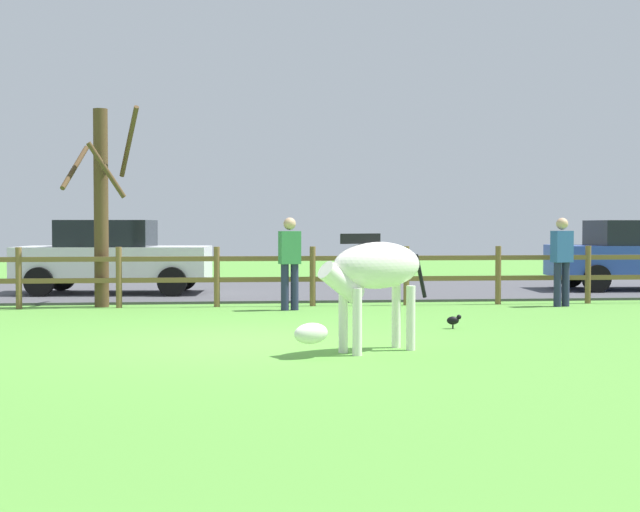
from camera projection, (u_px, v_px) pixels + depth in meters
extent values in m
plane|color=#549338|center=(241.00, 342.00, 11.63)|extent=(60.00, 60.00, 0.00)
cube|color=#47474C|center=(235.00, 289.00, 20.87)|extent=(28.00, 7.40, 0.05)
cylinder|color=brown|center=(19.00, 278.00, 16.18)|extent=(0.11, 0.11, 1.11)
cylinder|color=brown|center=(119.00, 277.00, 16.36)|extent=(0.11, 0.11, 1.11)
cylinder|color=brown|center=(217.00, 277.00, 16.54)|extent=(0.11, 0.11, 1.11)
cylinder|color=brown|center=(313.00, 276.00, 16.72)|extent=(0.11, 0.11, 1.11)
cylinder|color=brown|center=(406.00, 276.00, 16.90)|extent=(0.11, 0.11, 1.11)
cylinder|color=brown|center=(498.00, 275.00, 17.09)|extent=(0.11, 0.11, 1.11)
cylinder|color=brown|center=(588.00, 275.00, 17.27)|extent=(0.11, 0.11, 1.11)
cube|color=brown|center=(217.00, 280.00, 16.54)|extent=(21.26, 0.06, 0.09)
cube|color=brown|center=(217.00, 259.00, 16.53)|extent=(21.26, 0.06, 0.09)
cylinder|color=#513A23|center=(101.00, 208.00, 16.51)|extent=(0.26, 0.26, 3.63)
cylinder|color=#513A23|center=(106.00, 170.00, 16.21)|extent=(0.70, 0.39, 1.01)
cylinder|color=#513A23|center=(129.00, 142.00, 16.71)|extent=(0.49, 1.08, 1.25)
cylinder|color=#513A23|center=(75.00, 167.00, 16.57)|extent=(0.39, 1.06, 0.88)
ellipsoid|color=white|center=(377.00, 265.00, 10.72)|extent=(1.32, 1.01, 0.56)
cylinder|color=white|center=(357.00, 322.00, 10.40)|extent=(0.11, 0.11, 0.78)
cylinder|color=white|center=(343.00, 320.00, 10.63)|extent=(0.11, 0.11, 0.78)
cylinder|color=white|center=(411.00, 318.00, 10.85)|extent=(0.11, 0.11, 0.78)
cylinder|color=white|center=(396.00, 316.00, 11.08)|extent=(0.11, 0.11, 0.78)
cylinder|color=white|center=(341.00, 283.00, 10.43)|extent=(0.63, 0.49, 0.51)
ellipsoid|color=white|center=(311.00, 333.00, 10.22)|extent=(0.48, 0.38, 0.24)
cube|color=black|center=(361.00, 239.00, 10.57)|extent=(0.51, 0.30, 0.12)
cylinder|color=black|center=(421.00, 276.00, 11.10)|extent=(0.19, 0.13, 0.54)
cylinder|color=black|center=(453.00, 327.00, 13.11)|extent=(0.01, 0.01, 0.06)
cylinder|color=black|center=(453.00, 327.00, 13.07)|extent=(0.01, 0.01, 0.06)
ellipsoid|color=black|center=(453.00, 321.00, 13.09)|extent=(0.18, 0.10, 0.12)
sphere|color=black|center=(459.00, 317.00, 13.10)|extent=(0.07, 0.07, 0.07)
cube|color=white|center=(114.00, 263.00, 19.16)|extent=(4.13, 2.03, 0.70)
cube|color=black|center=(107.00, 233.00, 19.13)|extent=(2.02, 1.72, 0.56)
cylinder|color=black|center=(183.00, 277.00, 20.04)|extent=(0.61, 0.23, 0.60)
cylinder|color=black|center=(172.00, 282.00, 18.35)|extent=(0.61, 0.23, 0.60)
cylinder|color=black|center=(62.00, 277.00, 19.99)|extent=(0.61, 0.23, 0.60)
cylinder|color=black|center=(39.00, 282.00, 18.29)|extent=(0.61, 0.23, 0.60)
cube|color=black|center=(636.00, 233.00, 20.24)|extent=(1.97, 1.65, 0.56)
cylinder|color=black|center=(570.00, 274.00, 21.06)|extent=(0.61, 0.21, 0.60)
cylinder|color=black|center=(597.00, 279.00, 19.37)|extent=(0.61, 0.21, 0.60)
cylinder|color=#232847|center=(557.00, 284.00, 16.59)|extent=(0.14, 0.14, 0.82)
cylinder|color=#232847|center=(566.00, 284.00, 16.65)|extent=(0.14, 0.14, 0.82)
cube|color=#2D569E|center=(562.00, 247.00, 16.60)|extent=(0.40, 0.31, 0.58)
sphere|color=tan|center=(562.00, 224.00, 16.58)|extent=(0.22, 0.22, 0.22)
cylinder|color=#232847|center=(285.00, 287.00, 15.86)|extent=(0.14, 0.14, 0.82)
cylinder|color=#232847|center=(295.00, 287.00, 15.92)|extent=(0.14, 0.14, 0.82)
cube|color=#38844C|center=(290.00, 248.00, 15.87)|extent=(0.40, 0.30, 0.58)
sphere|color=tan|center=(290.00, 224.00, 15.85)|extent=(0.22, 0.22, 0.22)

